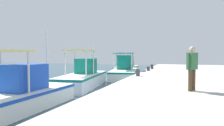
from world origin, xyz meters
TOP-DOWN VIEW (x-y plane):
  - fishing_boat_second at (-4.32, 3.00)m, footprint 6.15×2.08m
  - fishing_boat_third at (2.03, 3.21)m, footprint 6.08×2.76m
  - fishing_boat_fourth at (7.43, 1.85)m, footprint 5.84×3.12m
  - fishing_boat_fifth at (12.88, 3.02)m, footprint 4.76×2.30m
  - fisherman_standing at (-1.93, -3.49)m, footprint 0.52×0.43m
  - mooring_bollard_second at (2.49, -0.45)m, footprint 0.26×0.26m
  - mooring_bollard_third at (6.72, -0.45)m, footprint 0.25×0.25m
  - mooring_bollard_fourth at (8.88, -0.45)m, footprint 0.26×0.26m

SIDE VIEW (x-z plane):
  - fishing_boat_fifth at x=12.88m, z-range -0.96..2.11m
  - fishing_boat_second at x=-4.32m, z-range -1.06..2.28m
  - fishing_boat_third at x=2.03m, z-range -0.78..2.09m
  - fishing_boat_fourth at x=7.43m, z-range -0.74..2.08m
  - mooring_bollard_third at x=6.72m, z-range 0.80..1.15m
  - mooring_bollard_fourth at x=8.88m, z-range 0.80..1.23m
  - mooring_bollard_second at x=2.49m, z-range 0.80..1.25m
  - fisherman_standing at x=-1.93m, z-range 0.89..2.61m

